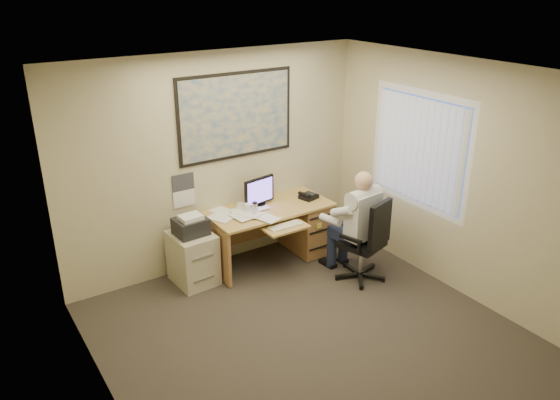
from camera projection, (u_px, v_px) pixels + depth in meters
room_shell at (329, 228)px, 4.99m from camera, size 4.00×4.50×2.70m
desk at (290, 223)px, 7.23m from camera, size 1.60×0.97×1.12m
world_map at (236, 116)px, 6.64m from camera, size 1.56×0.03×1.06m
wall_calendar at (184, 190)px, 6.58m from camera, size 0.28×0.01×0.42m
window_blinds at (419, 150)px, 6.52m from camera, size 0.06×1.40×1.30m
filing_cabinet at (193, 254)px, 6.57m from camera, size 0.49×0.58×0.89m
office_chair at (363, 257)px, 6.64m from camera, size 0.79×0.79×1.07m
person at (361, 226)px, 6.57m from camera, size 0.66×0.89×1.38m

